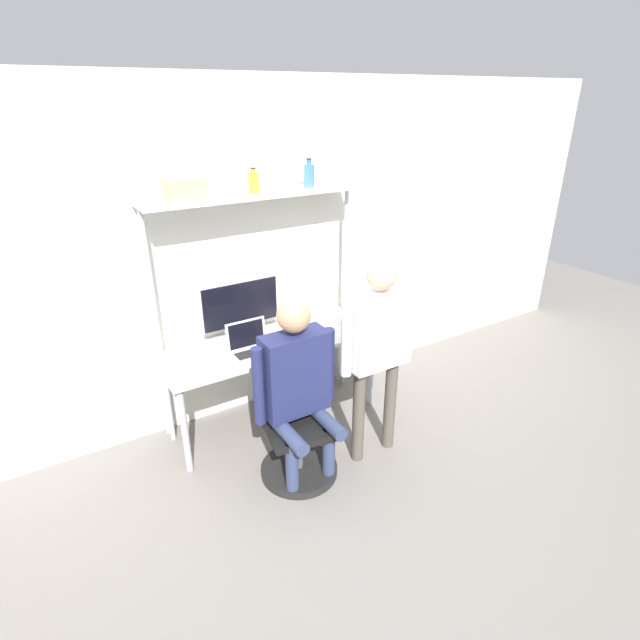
% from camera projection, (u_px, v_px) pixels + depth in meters
% --- Properties ---
extents(ground_plane, '(12.00, 12.00, 0.00)m').
position_uv_depth(ground_plane, '(293.00, 438.00, 4.05)').
color(ground_plane, slate).
extents(wall_back, '(8.00, 0.06, 2.70)m').
position_uv_depth(wall_back, '(248.00, 257.00, 4.03)').
color(wall_back, silver).
rests_on(wall_back, ground_plane).
extents(desk, '(1.78, 0.65, 0.74)m').
position_uv_depth(desk, '(271.00, 349.00, 4.04)').
color(desk, beige).
rests_on(desk, ground_plane).
extents(shelf_unit, '(1.69, 0.32, 1.89)m').
position_uv_depth(shelf_unit, '(256.00, 228.00, 3.77)').
color(shelf_unit, silver).
rests_on(shelf_unit, ground_plane).
extents(monitor, '(0.65, 0.21, 0.48)m').
position_uv_depth(monitor, '(241.00, 307.00, 3.97)').
color(monitor, '#B7B7BC').
rests_on(monitor, desk).
extents(laptop, '(0.32, 0.23, 0.23)m').
position_uv_depth(laptop, '(249.00, 343.00, 3.83)').
color(laptop, '#BCBCC1').
rests_on(laptop, desk).
extents(cell_phone, '(0.07, 0.15, 0.01)m').
position_uv_depth(cell_phone, '(286.00, 344.00, 3.94)').
color(cell_phone, '#264C8C').
rests_on(cell_phone, desk).
extents(office_chair, '(0.56, 0.56, 0.89)m').
position_uv_depth(office_chair, '(297.00, 439.00, 3.61)').
color(office_chair, black).
rests_on(office_chair, ground_plane).
extents(person_seated, '(0.62, 0.47, 1.37)m').
position_uv_depth(person_seated, '(297.00, 379.00, 3.35)').
color(person_seated, '#2D3856').
rests_on(person_seated, ground_plane).
extents(person_standing, '(0.62, 0.21, 1.56)m').
position_uv_depth(person_standing, '(378.00, 337.00, 3.50)').
color(person_standing, '#4C473D').
rests_on(person_standing, ground_plane).
extents(bottle_amber, '(0.08, 0.08, 0.18)m').
position_uv_depth(bottle_amber, '(253.00, 182.00, 3.62)').
color(bottle_amber, gold).
rests_on(bottle_amber, shelf_unit).
extents(bottle_blue, '(0.08, 0.08, 0.22)m').
position_uv_depth(bottle_blue, '(309.00, 175.00, 3.85)').
color(bottle_blue, '#335999').
rests_on(bottle_blue, shelf_unit).
extents(storage_box, '(0.25, 0.23, 0.15)m').
position_uv_depth(storage_box, '(184.00, 189.00, 3.38)').
color(storage_box, '#DBCC66').
rests_on(storage_box, shelf_unit).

